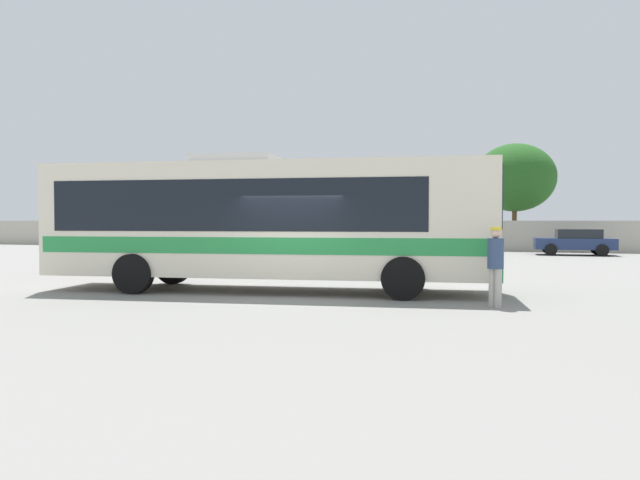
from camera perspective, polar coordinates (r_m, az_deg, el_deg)
ground_plane at (r=24.35m, az=5.38°, el=-2.59°), size 300.00×300.00×0.00m
perimeter_wall at (r=38.60m, az=9.75°, el=0.44°), size 80.00×0.30×1.89m
coach_bus_cream_green at (r=15.99m, az=-5.53°, el=2.04°), size 12.06×3.95×3.64m
attendant_by_bus_door at (r=13.53m, az=16.49°, el=-1.98°), size 0.49×0.49×1.75m
vendor_umbrella_near_gate_pink at (r=23.46m, az=-20.43°, el=1.20°), size 2.54×2.54×2.04m
parked_car_leftmost_silver at (r=37.89m, az=-6.39°, el=0.15°), size 4.59×2.27×1.41m
parked_car_second_red at (r=36.45m, az=2.91°, el=0.11°), size 4.08×2.01×1.46m
parked_car_third_grey at (r=34.81m, az=12.34°, el=0.01°), size 4.46×2.23×1.48m
parked_car_rightmost_dark_blue at (r=35.39m, az=23.29°, el=-0.11°), size 4.13×2.04×1.42m
utility_pole_near at (r=47.00m, az=-9.67°, el=4.08°), size 1.76×0.61×7.09m
roadside_tree_left at (r=49.13m, az=-7.90°, el=3.83°), size 3.98×3.98×5.29m
roadside_tree_midleft at (r=45.17m, az=4.49°, el=5.64°), size 4.12×4.12×6.64m
roadside_tree_midright at (r=43.02m, az=18.19°, el=5.69°), size 5.46×5.46×7.16m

